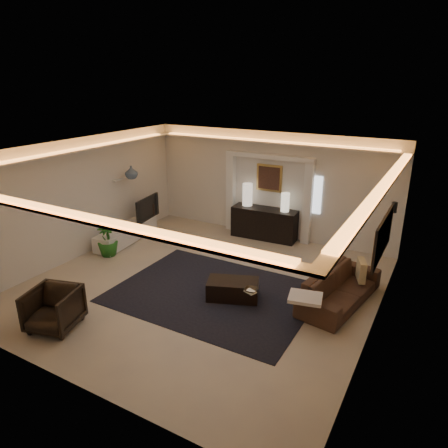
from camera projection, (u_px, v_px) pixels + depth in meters
The scene contains 33 objects.
floor at pixel (202, 285), 8.87m from camera, with size 7.00×7.00×0.00m, color tan.
ceiling at pixel (200, 151), 7.89m from camera, with size 7.00×7.00×0.00m, color white.
wall_back at pixel (269, 185), 11.25m from camera, with size 7.00×7.00×0.00m, color beige.
wall_front at pixel (62, 297), 5.51m from camera, with size 7.00×7.00×0.00m, color beige.
wall_left at pixel (80, 198), 10.00m from camera, with size 7.00×7.00×0.00m, color beige.
wall_right at pixel (380, 256), 6.76m from camera, with size 7.00×7.00×0.00m, color beige.
cove_soffit at pixel (200, 165), 7.98m from camera, with size 7.00×7.00×0.04m, color silver.
daylight_slit at pixel (317, 195), 10.65m from camera, with size 0.25×0.03×1.00m, color white.
area_rug at pixel (214, 293), 8.52m from camera, with size 4.00×3.00×0.01m, color black.
pilaster_left at pixel (231, 193), 11.82m from camera, with size 0.22×0.20×2.20m, color silver.
pilaster_right at pixel (308, 204), 10.76m from camera, with size 0.22×0.20×2.20m, color silver.
alcove_header at pixel (269, 156), 10.90m from camera, with size 2.52×0.20×0.12m, color silver.
painting_frame at pixel (269, 178), 11.16m from camera, with size 0.74×0.04×0.74m, color tan.
painting_canvas at pixel (269, 178), 11.14m from camera, with size 0.62×0.02×0.62m, color #4C2D1E.
art_panel_frame at pixel (383, 236), 6.94m from camera, with size 0.04×1.64×0.74m, color black.
art_panel_gold at pixel (382, 236), 6.95m from camera, with size 0.02×1.50×0.62m, color tan.
wall_sconce at pixel (394, 207), 8.55m from camera, with size 0.12×0.12×0.22m, color black.
wall_niche at pixel (121, 179), 11.05m from camera, with size 0.10×0.55×0.04m, color silver.
console at pixel (264, 224), 11.35m from camera, with size 1.80×0.56×0.90m, color black.
lamp_left at pixel (247, 197), 11.42m from camera, with size 0.28×0.28×0.62m, color beige.
lamp_right at pixel (285, 203), 10.90m from camera, with size 0.22×0.22×0.50m, color white.
media_ledge at pixel (127, 233), 11.18m from camera, with size 0.55×2.20×0.41m, color silver.
tv at pixel (144, 207), 11.55m from camera, with size 0.15×1.14×0.66m, color black.
figurine at pixel (152, 209), 11.86m from camera, with size 0.14×0.14×0.38m, color black.
ginger_jar at pixel (131, 172), 10.93m from camera, with size 0.34×0.34×0.35m, color #495D66.
plant at pixel (107, 239), 10.21m from camera, with size 0.49×0.49×0.88m, color #1F5F1B.
sofa at pixel (340, 288), 8.08m from camera, with size 0.86×2.19×0.64m, color #322317.
throw_blanket at pixel (305, 298), 7.27m from camera, with size 0.58×0.48×0.06m, color #FCEBC1.
throw_pillow at pixel (361, 270), 8.31m from camera, with size 0.13×0.43×0.43m, color tan.
coffee_table at pixel (233, 289), 8.27m from camera, with size 1.02×0.56×0.38m, color black.
bowl at pixel (251, 289), 7.78m from camera, with size 0.26×0.26×0.06m, color black.
magazine at pixel (250, 291), 7.76m from camera, with size 0.22×0.16×0.03m, color white.
armchair at pixel (54, 309), 7.24m from camera, with size 0.81×0.83×0.76m, color black.
Camera 1 is at (4.28, -6.66, 4.24)m, focal length 32.87 mm.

